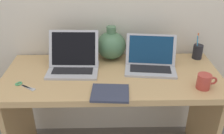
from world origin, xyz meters
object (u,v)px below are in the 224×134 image
object	(u,v)px
laptop_right	(150,60)
green_vase	(111,45)
notebook_stack	(110,93)
pen_cup	(198,51)
scissors	(22,85)
coffee_mug	(204,81)
laptop_left	(73,60)

from	to	relation	value
laptop_right	green_vase	size ratio (longest dim) A/B	1.49
notebook_stack	pen_cup	size ratio (longest dim) A/B	1.14
laptop_right	scissors	world-z (taller)	laptop_right
coffee_mug	pen_cup	bearing A→B (deg)	77.75
laptop_left	coffee_mug	distance (m)	0.82
green_vase	scissors	size ratio (longest dim) A/B	1.73
laptop_right	notebook_stack	size ratio (longest dim) A/B	1.67
laptop_right	coffee_mug	size ratio (longest dim) A/B	2.98
laptop_left	notebook_stack	distance (m)	0.39
pen_cup	notebook_stack	bearing A→B (deg)	-144.76
notebook_stack	scissors	bearing A→B (deg)	169.03
laptop_left	scissors	bearing A→B (deg)	-143.88
laptop_left	coffee_mug	xyz separation A→B (m)	(0.78, -0.26, -0.02)
green_vase	notebook_stack	size ratio (longest dim) A/B	1.12
pen_cup	laptop_left	bearing A→B (deg)	-171.10
green_vase	scissors	xyz separation A→B (m)	(-0.53, -0.36, -0.10)
coffee_mug	pen_cup	size ratio (longest dim) A/B	0.64
notebook_stack	pen_cup	world-z (taller)	pen_cup
laptop_right	green_vase	world-z (taller)	green_vase
notebook_stack	scissors	size ratio (longest dim) A/B	1.55
coffee_mug	scissors	world-z (taller)	coffee_mug
laptop_left	scissors	world-z (taller)	laptop_left
laptop_left	laptop_right	size ratio (longest dim) A/B	0.95
green_vase	pen_cup	world-z (taller)	green_vase
laptop_right	pen_cup	size ratio (longest dim) A/B	1.89
laptop_right	scissors	size ratio (longest dim) A/B	2.58
laptop_left	notebook_stack	size ratio (longest dim) A/B	1.58
laptop_left	green_vase	distance (m)	0.29
coffee_mug	notebook_stack	bearing A→B (deg)	-174.45
laptop_left	pen_cup	bearing A→B (deg)	8.90
laptop_left	laptop_right	xyz separation A→B (m)	(0.51, 0.00, -0.01)
laptop_right	green_vase	xyz separation A→B (m)	(-0.26, 0.15, 0.04)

